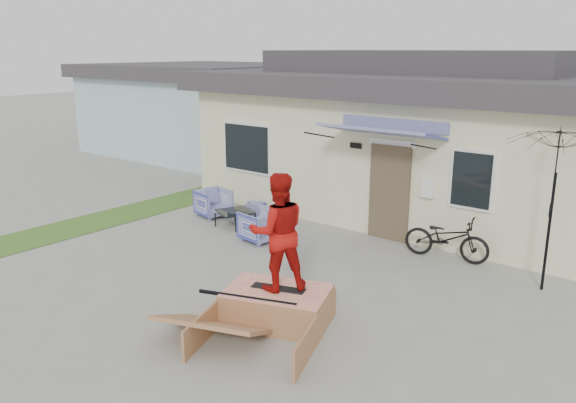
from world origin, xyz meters
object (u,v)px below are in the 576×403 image
Objects in this scene: armchair_left at (213,202)px; bicycle at (447,233)px; armchair_right at (260,224)px; skateboard at (278,287)px; patio_umbrella at (553,193)px; skater at (278,230)px; coffee_table at (235,218)px; skate_ramp at (277,306)px; loveseat at (268,209)px.

bicycle is (5.82, 0.79, 0.16)m from armchair_left.
skateboard is at bearing 54.10° from armchair_right.
patio_umbrella reaches higher than armchair_left.
skater reaches higher than bicycle.
bicycle reaches higher than skateboard.
coffee_table is 7.00m from patio_umbrella.
armchair_left is at bearing -85.31° from skater.
armchair_left is 5.95m from skateboard.
skater reaches higher than coffee_table.
skater reaches higher than skate_ramp.
armchair_right reaches higher than skateboard.
armchair_right is at bearing 116.72° from skateboard.
bicycle reaches higher than skate_ramp.
loveseat is 1.44m from armchair_left.
armchair_left is 0.42× the size of skater.
coffee_table is 0.44× the size of bicycle.
coffee_table is 0.89× the size of skateboard.
bicycle is at bearing -153.25° from skater.
bicycle is at bearing 58.53° from skateboard.
skateboard is (3.59, -3.95, 0.26)m from loveseat.
patio_umbrella is (5.61, 1.13, 1.37)m from armchair_right.
skate_ramp is 2.46× the size of skateboard.
bicycle is (4.84, 1.03, 0.36)m from coffee_table.
skater is at bearing 159.15° from bicycle.
skateboard is at bearing 39.20° from skater.
bicycle is at bearing 58.11° from skate_ramp.
patio_umbrella is 1.06× the size of skate_ramp.
coffee_table is at bearing -174.36° from patio_umbrella.
armchair_left reaches higher than skate_ramp.
bicycle is 2.32m from patio_umbrella.
armchair_left reaches higher than loveseat.
armchair_left is 2.27m from armchair_right.
bicycle is at bearing -70.71° from armchair_left.
coffee_table is at bearing 121.30° from skate_ramp.
patio_umbrella is 4.77m from skater.
coffee_table is (-0.33, -0.82, -0.10)m from loveseat.
patio_umbrella is (6.79, 0.67, 1.56)m from coffee_table.
coffee_table is 5.06m from skate_ramp.
armchair_right is 1.01× the size of coffee_table.
bicycle reaches higher than armchair_right.
bicycle is at bearing 120.56° from armchair_right.
patio_umbrella is (7.77, 0.43, 1.37)m from armchair_left.
skater is (3.92, -3.13, 1.29)m from coffee_table.
bicycle is 2.00× the size of skateboard.
loveseat is 0.86× the size of bicycle.
armchair_right is 0.90× the size of skateboard.
loveseat is 0.89m from coffee_table.
armchair_left is 5.99m from skate_ramp.
armchair_left is 7.90m from patio_umbrella.
armchair_left is 0.45× the size of bicycle.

